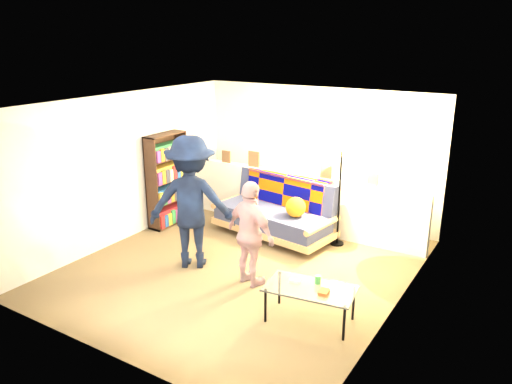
{
  "coord_description": "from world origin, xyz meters",
  "views": [
    {
      "loc": [
        3.68,
        -5.54,
        3.27
      ],
      "look_at": [
        0.0,
        0.4,
        1.05
      ],
      "focal_mm": 35.0,
      "sensor_mm": 36.0,
      "label": 1
    }
  ],
  "objects_px": {
    "futon_sofa": "(277,212)",
    "bookshelf": "(167,183)",
    "coffee_table": "(311,290)",
    "floor_lamp": "(342,177)",
    "person_right": "(251,234)",
    "person_left": "(191,202)"
  },
  "relations": [
    {
      "from": "futon_sofa",
      "to": "bookshelf",
      "type": "bearing_deg",
      "value": -163.86
    },
    {
      "from": "coffee_table",
      "to": "floor_lamp",
      "type": "height_order",
      "value": "floor_lamp"
    },
    {
      "from": "bookshelf",
      "to": "coffee_table",
      "type": "relative_size",
      "value": 1.46
    },
    {
      "from": "coffee_table",
      "to": "person_right",
      "type": "distance_m",
      "value": 1.21
    },
    {
      "from": "person_left",
      "to": "person_right",
      "type": "height_order",
      "value": "person_left"
    },
    {
      "from": "futon_sofa",
      "to": "coffee_table",
      "type": "relative_size",
      "value": 1.93
    },
    {
      "from": "bookshelf",
      "to": "floor_lamp",
      "type": "bearing_deg",
      "value": 14.26
    },
    {
      "from": "futon_sofa",
      "to": "person_left",
      "type": "bearing_deg",
      "value": -106.82
    },
    {
      "from": "bookshelf",
      "to": "person_right",
      "type": "bearing_deg",
      "value": -24.9
    },
    {
      "from": "floor_lamp",
      "to": "person_right",
      "type": "relative_size",
      "value": 1.1
    },
    {
      "from": "floor_lamp",
      "to": "person_left",
      "type": "relative_size",
      "value": 0.83
    },
    {
      "from": "floor_lamp",
      "to": "person_right",
      "type": "distance_m",
      "value": 2.0
    },
    {
      "from": "futon_sofa",
      "to": "person_right",
      "type": "height_order",
      "value": "person_right"
    },
    {
      "from": "bookshelf",
      "to": "person_left",
      "type": "height_order",
      "value": "person_left"
    },
    {
      "from": "futon_sofa",
      "to": "person_right",
      "type": "distance_m",
      "value": 1.81
    },
    {
      "from": "bookshelf",
      "to": "person_right",
      "type": "distance_m",
      "value": 2.72
    },
    {
      "from": "coffee_table",
      "to": "person_right",
      "type": "height_order",
      "value": "person_right"
    },
    {
      "from": "coffee_table",
      "to": "floor_lamp",
      "type": "xyz_separation_m",
      "value": [
        -0.6,
        2.31,
        0.73
      ]
    },
    {
      "from": "futon_sofa",
      "to": "person_left",
      "type": "xyz_separation_m",
      "value": [
        -0.49,
        -1.63,
        0.56
      ]
    },
    {
      "from": "person_right",
      "to": "coffee_table",
      "type": "bearing_deg",
      "value": 175.6
    },
    {
      "from": "futon_sofa",
      "to": "floor_lamp",
      "type": "xyz_separation_m",
      "value": [
        1.04,
        0.2,
        0.73
      ]
    },
    {
      "from": "futon_sofa",
      "to": "person_left",
      "type": "height_order",
      "value": "person_left"
    }
  ]
}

